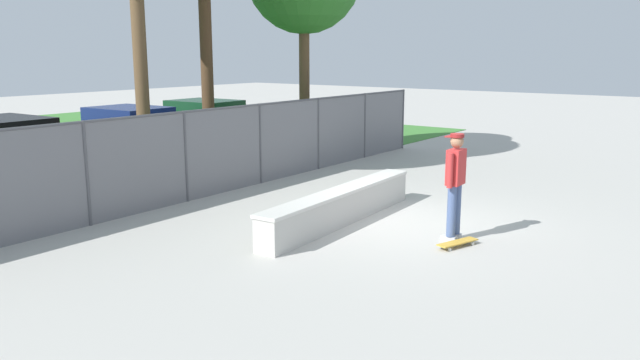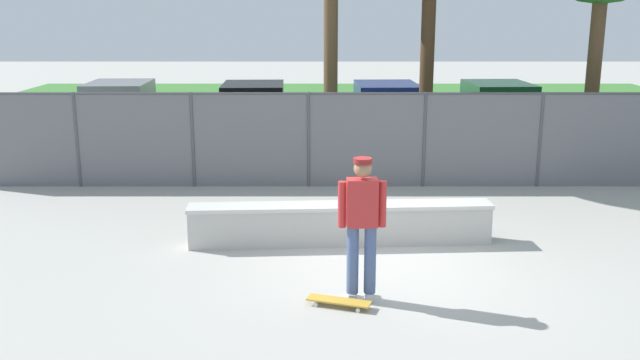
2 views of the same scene
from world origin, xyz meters
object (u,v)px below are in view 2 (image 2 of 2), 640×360
object	(u,v)px
car_black	(251,114)
car_green	(493,112)
skateboarder	(359,222)
concrete_ledge	(338,224)
skateboard	(336,301)
car_silver	(118,112)
car_blue	(383,113)

from	to	relation	value
car_black	car_green	distance (m)	6.61
skateboarder	car_green	world-z (taller)	skateboarder
concrete_ledge	car_green	size ratio (longest dim) A/B	1.11
skateboard	car_black	xyz separation A→B (m)	(-2.02, 10.71, 0.77)
car_silver	car_green	world-z (taller)	same
concrete_ledge	skateboard	world-z (taller)	concrete_ledge
car_green	skateboard	bearing A→B (deg)	-112.78
car_silver	car_black	size ratio (longest dim) A/B	1.00
car_black	car_silver	bearing A→B (deg)	174.50
skateboarder	car_silver	bearing A→B (deg)	118.94
concrete_ledge	skateboarder	bearing A→B (deg)	-84.84
concrete_ledge	car_blue	distance (m)	8.49
skateboard	car_blue	size ratio (longest dim) A/B	0.19
car_blue	car_green	bearing A→B (deg)	3.06
concrete_ledge	car_black	bearing A→B (deg)	104.25
skateboard	car_black	world-z (taller)	car_black
car_blue	car_green	distance (m)	3.04
car_black	car_blue	size ratio (longest dim) A/B	1.00
skateboarder	skateboard	world-z (taller)	skateboarder
concrete_ledge	car_black	distance (m)	8.58
car_black	car_blue	distance (m)	3.57
car_green	car_black	bearing A→B (deg)	-178.16
concrete_ledge	skateboarder	size ratio (longest dim) A/B	2.59
skateboarder	skateboard	size ratio (longest dim) A/B	2.24
car_blue	skateboard	bearing A→B (deg)	-98.19
skateboard	car_green	bearing A→B (deg)	67.22
car_silver	car_black	xyz separation A→B (m)	(3.69, -0.36, 0.00)
car_blue	concrete_ledge	bearing A→B (deg)	-99.92
car_black	car_green	world-z (taller)	same
car_green	car_silver	bearing A→B (deg)	179.21
car_silver	car_blue	bearing A→B (deg)	-2.41
car_silver	car_green	distance (m)	10.30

